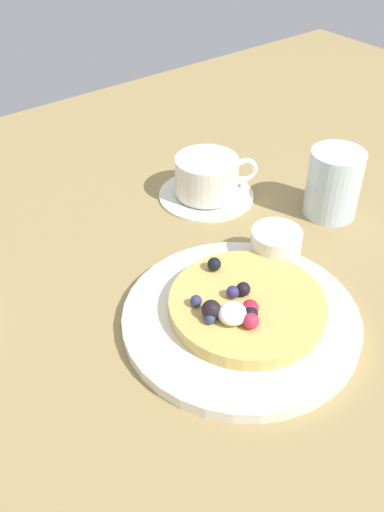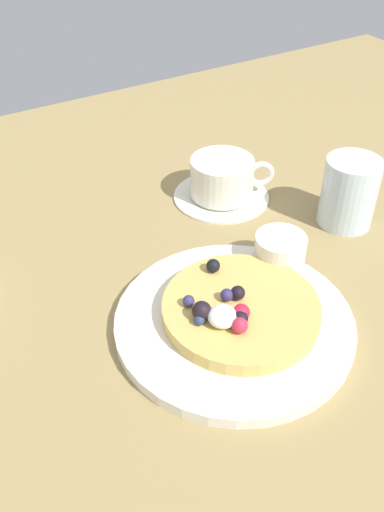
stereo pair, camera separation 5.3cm
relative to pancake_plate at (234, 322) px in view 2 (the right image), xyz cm
name	(u,v)px [view 2 (the right image)]	position (x,y,z in cm)	size (l,w,h in cm)	color
ground_plane	(157,335)	(-6.77, 4.38, -2.15)	(178.70, 117.66, 3.00)	#97804F
pancake_plate	(234,322)	(0.00, 0.00, 0.00)	(24.57, 24.57, 1.30)	white
pancake_with_berries	(239,309)	(0.53, 0.00, 1.60)	(16.17, 16.17, 3.51)	#D5B159
syrup_ramekin	(280,249)	(9.67, 4.98, 2.36)	(5.86, 5.86, 3.31)	white
coffee_saucer	(221,195)	(12.59, 21.27, -0.33)	(13.13, 13.13, 0.64)	white
coffee_cup	(223,176)	(12.71, 21.20, 2.66)	(10.83, 8.58, 5.17)	white
water_glass	(349,192)	(22.96, 8.19, 3.81)	(6.95, 6.95, 8.91)	silver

